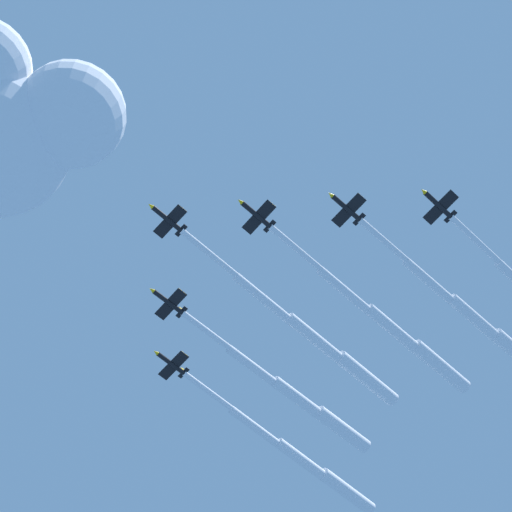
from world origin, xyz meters
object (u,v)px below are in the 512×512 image
jet_port_inner (397,332)px  jet_lead (320,342)px  jet_port_mid (478,321)px  jet_starboard_mid (306,462)px  jet_starboard_inner (301,400)px

jet_port_inner → jet_lead: bearing=-170.5°
jet_port_mid → jet_starboard_mid: jet_starboard_mid is taller
jet_port_mid → jet_port_inner: bearing=-167.8°
jet_port_inner → jet_starboard_inner: bearing=161.2°
jet_lead → jet_starboard_inner: jet_lead is taller
jet_starboard_inner → jet_port_mid: 46.18m
jet_lead → jet_port_inner: (17.92, 3.00, -0.96)m
jet_lead → jet_port_inner: 18.19m
jet_starboard_inner → jet_port_mid: bearing=-6.6°
jet_lead → jet_starboard_inner: size_ratio=1.14×
jet_port_inner → jet_starboard_inner: jet_port_inner is taller
jet_starboard_mid → jet_port_inner: bearing=-42.8°
jet_lead → jet_port_mid: bearing=10.9°
jet_lead → jet_starboard_mid: size_ratio=1.04×
jet_port_inner → jet_starboard_mid: (-33.75, 31.21, 1.16)m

